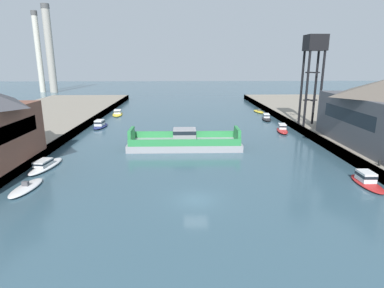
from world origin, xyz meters
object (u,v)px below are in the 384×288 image
(moored_boat_near_right, at_px, (367,180))
(moored_boat_upstream_b, at_px, (26,188))
(moored_boat_mid_left, at_px, (45,165))
(moored_boat_upstream_a, at_px, (100,125))
(moored_boat_near_left, at_px, (117,113))
(smokestack_distant_b, at_px, (49,47))
(smokestack_distant_a, at_px, (38,50))
(moored_boat_far_right, at_px, (266,118))
(moored_boat_mid_right, at_px, (282,129))
(chain_ferry, at_px, (185,142))
(moored_boat_far_left, at_px, (259,111))
(crane_tower, at_px, (314,54))

(moored_boat_near_right, relative_size, moored_boat_upstream_b, 1.02)
(moored_boat_mid_left, relative_size, moored_boat_upstream_a, 1.11)
(moored_boat_near_left, bearing_deg, smokestack_distant_b, 123.09)
(moored_boat_mid_left, xyz_separation_m, smokestack_distant_a, (-46.04, 108.21, 18.03))
(moored_boat_upstream_b, xyz_separation_m, smokestack_distant_b, (-41.47, 114.37, 19.59))
(moored_boat_far_right, bearing_deg, moored_boat_mid_right, -91.01)
(chain_ferry, distance_m, smokestack_distant_a, 119.06)
(moored_boat_mid_right, height_order, smokestack_distant_b, smokestack_distant_b)
(moored_boat_mid_left, bearing_deg, moored_boat_upstream_b, -82.97)
(moored_boat_mid_left, relative_size, moored_boat_far_left, 1.18)
(moored_boat_far_left, bearing_deg, smokestack_distant_a, 144.27)
(moored_boat_mid_left, distance_m, moored_boat_upstream_b, 7.28)
(moored_boat_near_right, height_order, moored_boat_mid_right, moored_boat_mid_right)
(moored_boat_near_left, bearing_deg, moored_boat_near_right, -52.46)
(moored_boat_upstream_a, relative_size, smokestack_distant_b, 0.18)
(moored_boat_upstream_a, height_order, crane_tower, crane_tower)
(moored_boat_near_left, distance_m, moored_boat_mid_left, 43.59)
(moored_boat_near_left, height_order, moored_boat_mid_right, moored_boat_mid_right)
(moored_boat_far_left, xyz_separation_m, moored_boat_upstream_b, (-38.52, -53.97, 0.04))
(smokestack_distant_b, bearing_deg, smokestack_distant_a, 168.96)
(moored_boat_near_right, height_order, crane_tower, crane_tower)
(crane_tower, bearing_deg, moored_boat_upstream_a, 171.73)
(crane_tower, bearing_deg, smokestack_distant_b, 134.02)
(moored_boat_mid_left, bearing_deg, moored_boat_near_right, -9.56)
(moored_boat_far_left, distance_m, moored_boat_upstream_b, 66.31)
(chain_ferry, relative_size, smokestack_distant_a, 0.52)
(moored_boat_near_right, xyz_separation_m, moored_boat_mid_left, (-39.45, 6.65, -0.09))
(moored_boat_far_right, bearing_deg, smokestack_distant_b, 137.64)
(chain_ferry, height_order, moored_boat_mid_right, chain_ferry)
(moored_boat_far_left, height_order, smokestack_distant_b, smokestack_distant_b)
(moored_boat_near_right, xyz_separation_m, crane_tower, (3.56, 27.30, 14.55))
(moored_boat_near_left, distance_m, moored_boat_upstream_a, 16.76)
(moored_boat_near_left, height_order, smokestack_distant_a, smokestack_distant_a)
(chain_ferry, bearing_deg, crane_tower, 24.07)
(moored_boat_mid_right, bearing_deg, moored_boat_near_left, 149.52)
(moored_boat_near_left, height_order, moored_boat_near_right, moored_boat_near_right)
(crane_tower, bearing_deg, moored_boat_mid_left, -154.35)
(moored_boat_mid_left, height_order, moored_boat_far_left, moored_boat_mid_left)
(moored_boat_near_right, xyz_separation_m, smokestack_distant_a, (-85.49, 114.86, 17.94))
(moored_boat_far_right, distance_m, moored_boat_upstream_b, 56.58)
(moored_boat_far_left, xyz_separation_m, moored_boat_far_right, (-0.92, -11.70, 0.32))
(moored_boat_mid_right, relative_size, moored_boat_far_right, 0.99)
(moored_boat_near_left, bearing_deg, chain_ferry, -62.43)
(moored_boat_near_right, distance_m, moored_boat_far_right, 41.70)
(chain_ferry, height_order, crane_tower, crane_tower)
(moored_boat_upstream_a, xyz_separation_m, crane_tower, (42.51, -6.18, 14.49))
(moored_boat_upstream_b, xyz_separation_m, smokestack_distant_a, (-46.93, 115.44, 18.25))
(moored_boat_near_left, distance_m, moored_boat_far_left, 38.70)
(moored_boat_near_right, bearing_deg, chain_ferry, 141.96)
(moored_boat_far_left, relative_size, crane_tower, 0.38)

